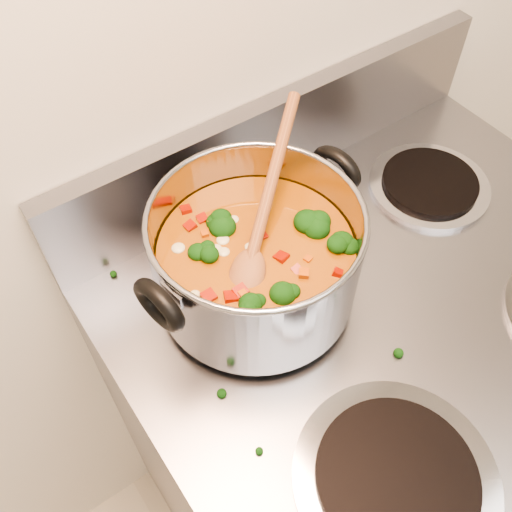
{
  "coord_description": "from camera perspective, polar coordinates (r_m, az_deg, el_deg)",
  "views": [
    {
      "loc": [
        -0.36,
        0.94,
        1.6
      ],
      "look_at": [
        -0.1,
        1.31,
        1.01
      ],
      "focal_mm": 40.0,
      "sensor_mm": 36.0,
      "label": 1
    }
  ],
  "objects": [
    {
      "name": "electric_range",
      "position": [
        1.23,
        10.84,
        -16.34
      ],
      "size": [
        0.79,
        0.71,
        1.08
      ],
      "color": "gray",
      "rests_on": "ground"
    },
    {
      "name": "stockpot",
      "position": [
        0.75,
        0.0,
        -0.21
      ],
      "size": [
        0.34,
        0.27,
        0.16
      ],
      "rotation": [
        0.0,
        0.0,
        0.17
      ],
      "color": "#94949B",
      "rests_on": "electric_range"
    },
    {
      "name": "wooden_spoon",
      "position": [
        0.72,
        0.39,
        3.05
      ],
      "size": [
        0.24,
        0.21,
        0.12
      ],
      "rotation": [
        0.0,
        0.0,
        0.69
      ],
      "color": "brown",
      "rests_on": "stockpot"
    },
    {
      "name": "cooktop_crumbs",
      "position": [
        0.77,
        -2.47,
        -9.28
      ],
      "size": [
        0.3,
        0.34,
        0.01
      ],
      "color": "black",
      "rests_on": "electric_range"
    }
  ]
}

